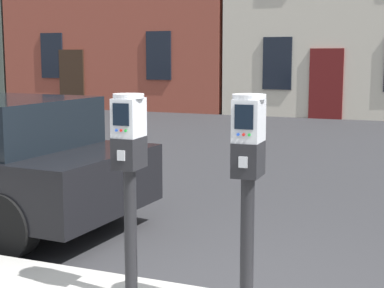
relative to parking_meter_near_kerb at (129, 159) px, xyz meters
name	(u,v)px	position (x,y,z in m)	size (l,w,h in m)	color
parking_meter_near_kerb	(129,159)	(0.00, 0.00, 0.00)	(0.22, 0.26, 1.48)	black
parking_meter_twin_adjacent	(248,166)	(0.86, 0.00, 0.01)	(0.22, 0.26, 1.50)	black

